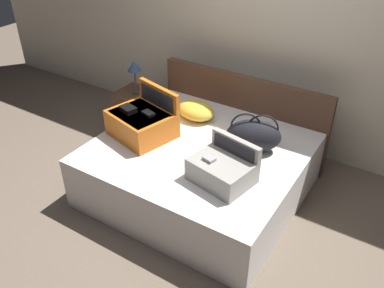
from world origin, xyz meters
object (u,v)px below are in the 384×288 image
object	(u,v)px
pillow_near_headboard	(196,110)
table_lamp	(134,68)
hard_case_medium	(222,168)
nightstand	(138,112)
duffel_bag	(254,135)
hard_case_large	(142,121)
bed	(199,170)

from	to	relation	value
pillow_near_headboard	table_lamp	size ratio (longest dim) A/B	1.08
hard_case_medium	pillow_near_headboard	size ratio (longest dim) A/B	1.31
pillow_near_headboard	table_lamp	xyz separation A→B (m)	(-0.88, 0.14, 0.20)
table_lamp	pillow_near_headboard	bearing A→B (deg)	-8.85
hard_case_medium	nightstand	world-z (taller)	hard_case_medium
hard_case_medium	duffel_bag	bearing A→B (deg)	99.54
hard_case_large	duffel_bag	world-z (taller)	hard_case_large
bed	pillow_near_headboard	world-z (taller)	pillow_near_headboard
hard_case_large	bed	bearing A→B (deg)	25.33
bed	duffel_bag	xyz separation A→B (m)	(0.42, 0.22, 0.40)
hard_case_large	pillow_near_headboard	size ratio (longest dim) A/B	1.58
duffel_bag	hard_case_medium	bearing A→B (deg)	-91.80
duffel_bag	bed	bearing A→B (deg)	-152.49
hard_case_large	table_lamp	distance (m)	0.93
bed	table_lamp	distance (m)	1.42
hard_case_large	duffel_bag	bearing A→B (deg)	33.00
nightstand	table_lamp	xyz separation A→B (m)	(0.00, 0.00, 0.55)
hard_case_large	pillow_near_headboard	bearing A→B (deg)	80.20
bed	nightstand	size ratio (longest dim) A/B	3.60
bed	pillow_near_headboard	xyz separation A→B (m)	(-0.31, 0.44, 0.34)
hard_case_large	hard_case_medium	world-z (taller)	hard_case_large
hard_case_medium	pillow_near_headboard	xyz separation A→B (m)	(-0.71, 0.75, -0.03)
hard_case_large	nightstand	distance (m)	1.01
pillow_near_headboard	duffel_bag	bearing A→B (deg)	-16.83
hard_case_large	pillow_near_headboard	xyz separation A→B (m)	(0.25, 0.54, -0.06)
hard_case_medium	hard_case_large	bearing A→B (deg)	179.16
bed	hard_case_medium	xyz separation A→B (m)	(0.40, -0.31, 0.37)
duffel_bag	nightstand	bearing A→B (deg)	167.47
nightstand	table_lamp	bearing A→B (deg)	0.00
pillow_near_headboard	nightstand	size ratio (longest dim) A/B	0.80
hard_case_medium	nightstand	distance (m)	1.85
table_lamp	hard_case_large	bearing A→B (deg)	-47.11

